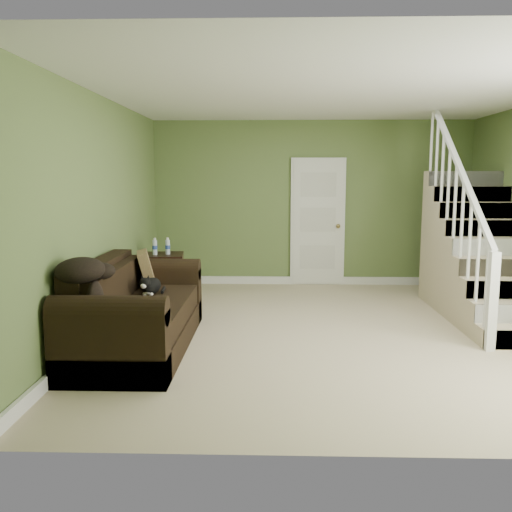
# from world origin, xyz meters

# --- Properties ---
(floor) EXTENTS (5.00, 5.50, 0.01)m
(floor) POSITION_xyz_m (0.00, 0.00, 0.00)
(floor) COLOR tan
(floor) RESTS_ON ground
(ceiling) EXTENTS (5.00, 5.50, 0.01)m
(ceiling) POSITION_xyz_m (0.00, 0.00, 2.60)
(ceiling) COLOR white
(ceiling) RESTS_ON wall_back
(wall_back) EXTENTS (5.00, 0.04, 2.60)m
(wall_back) POSITION_xyz_m (0.00, 2.75, 1.30)
(wall_back) COLOR #607840
(wall_back) RESTS_ON floor
(wall_front) EXTENTS (5.00, 0.04, 2.60)m
(wall_front) POSITION_xyz_m (0.00, -2.75, 1.30)
(wall_front) COLOR #607840
(wall_front) RESTS_ON floor
(wall_left) EXTENTS (0.04, 5.50, 2.60)m
(wall_left) POSITION_xyz_m (-2.50, 0.00, 1.30)
(wall_left) COLOR #607840
(wall_left) RESTS_ON floor
(baseboard_back) EXTENTS (5.00, 0.04, 0.12)m
(baseboard_back) POSITION_xyz_m (0.00, 2.72, 0.06)
(baseboard_back) COLOR white
(baseboard_back) RESTS_ON floor
(baseboard_left) EXTENTS (0.04, 5.50, 0.12)m
(baseboard_left) POSITION_xyz_m (-2.47, 0.00, 0.06)
(baseboard_left) COLOR white
(baseboard_left) RESTS_ON floor
(door) EXTENTS (0.86, 0.12, 2.02)m
(door) POSITION_xyz_m (0.10, 2.71, 1.01)
(door) COLOR white
(door) RESTS_ON floor
(staircase) EXTENTS (1.00, 2.51, 2.82)m
(staircase) POSITION_xyz_m (1.99, 0.97, 0.64)
(staircase) COLOR tan
(staircase) RESTS_ON floor
(sofa) EXTENTS (0.98, 2.26, 0.89)m
(sofa) POSITION_xyz_m (-2.02, -0.64, 0.34)
(sofa) COLOR black
(sofa) RESTS_ON floor
(side_table) EXTENTS (0.63, 0.63, 0.90)m
(side_table) POSITION_xyz_m (-2.13, 1.41, 0.34)
(side_table) COLOR black
(side_table) RESTS_ON floor
(cat) EXTENTS (0.23, 0.49, 0.24)m
(cat) POSITION_xyz_m (-1.92, -0.31, 0.58)
(cat) COLOR black
(cat) RESTS_ON sofa
(banana) EXTENTS (0.13, 0.19, 0.05)m
(banana) POSITION_xyz_m (-1.73, -1.06, 0.51)
(banana) COLOR gold
(banana) RESTS_ON sofa
(throw_pillow) EXTENTS (0.31, 0.48, 0.45)m
(throw_pillow) POSITION_xyz_m (-2.04, 0.06, 0.68)
(throw_pillow) COLOR #4C341E
(throw_pillow) RESTS_ON sofa
(throw_blanket) EXTENTS (0.52, 0.62, 0.22)m
(throw_blanket) POSITION_xyz_m (-2.29, -1.36, 0.93)
(throw_blanket) COLOR black
(throw_blanket) RESTS_ON sofa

